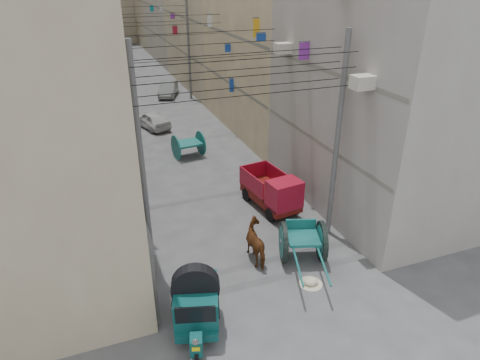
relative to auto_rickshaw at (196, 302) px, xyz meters
name	(u,v)px	position (x,y,z in m)	size (l,w,h in m)	color
building_row_left	(30,15)	(-5.15, 31.36, 5.44)	(8.00, 62.00, 14.00)	tan
building_row_right	(217,10)	(10.84, 31.36, 5.44)	(8.00, 62.00, 14.00)	#98948F
shutters_left	(124,184)	(-1.07, 7.61, 0.48)	(0.18, 14.40, 2.88)	#494A4E
signboards	(160,77)	(2.83, 18.89, 2.41)	(8.22, 40.52, 5.67)	purple
ac_units	(323,39)	(6.49, 4.90, 6.42)	(0.70, 6.55, 3.35)	beige
utility_poles	(176,84)	(2.84, 14.23, 2.98)	(7.40, 22.20, 8.00)	#545456
overhead_cables	(184,38)	(2.84, 11.63, 5.75)	(7.40, 22.52, 1.12)	black
auto_rickshaw	(196,302)	(0.00, 0.00, 0.00)	(1.84, 2.54, 1.73)	black
tonga_cart	(303,241)	(4.55, 1.96, -0.23)	(2.25, 3.59, 1.52)	black
mini_truck	(275,194)	(5.09, 5.57, -0.16)	(1.82, 3.32, 1.78)	black
second_cart	(188,144)	(3.08, 12.98, -0.26)	(1.78, 1.63, 1.42)	#145B58
feed_sack	(311,281)	(4.17, 0.57, -0.89)	(0.50, 0.40, 0.25)	beige
horse	(259,243)	(3.04, 2.54, -0.30)	(0.77, 1.70, 1.44)	brown
distant_car_white	(152,120)	(2.01, 18.82, -0.44)	(1.36, 3.39, 1.15)	#B7B7B7
distant_car_grey	(168,89)	(4.84, 26.74, -0.42)	(1.27, 3.65, 1.20)	slate
distant_car_green	(121,72)	(1.81, 34.83, -0.35)	(1.87, 4.60, 1.34)	#1A4C3B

